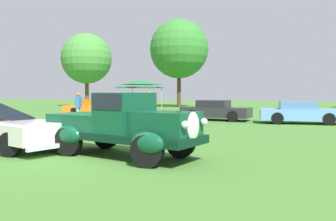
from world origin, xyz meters
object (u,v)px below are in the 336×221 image
(show_car_orange, at_px, (95,108))
(spectator_between_cars, at_px, (78,107))
(feature_pickup_truck, at_px, (123,124))
(spectator_near_truck, at_px, (105,114))
(show_car_charcoal, at_px, (215,110))
(neighbor_convertible, at_px, (14,130))
(canopy_tent_left_field, at_px, (140,83))
(show_car_skyblue, at_px, (300,113))

(show_car_orange, bearing_deg, spectator_between_cars, -68.66)
(feature_pickup_truck, xyz_separation_m, spectator_near_truck, (-2.17, 2.92, 0.05))
(show_car_charcoal, height_order, spectator_near_truck, spectator_near_truck)
(show_car_orange, height_order, show_car_charcoal, same)
(show_car_charcoal, bearing_deg, spectator_between_cars, -145.76)
(show_car_orange, height_order, spectator_near_truck, spectator_near_truck)
(feature_pickup_truck, xyz_separation_m, neighbor_convertible, (-3.71, 0.11, -0.29))
(neighbor_convertible, xyz_separation_m, canopy_tent_left_field, (-3.70, 18.19, 1.84))
(show_car_orange, distance_m, show_car_skyblue, 13.50)
(spectator_near_truck, bearing_deg, show_car_charcoal, 77.21)
(show_car_charcoal, distance_m, spectator_between_cars, 8.07)
(show_car_skyblue, height_order, spectator_between_cars, spectator_between_cars)
(neighbor_convertible, relative_size, show_car_orange, 1.06)
(show_car_orange, relative_size, spectator_between_cars, 2.64)
(feature_pickup_truck, distance_m, show_car_charcoal, 12.56)
(feature_pickup_truck, relative_size, show_car_skyblue, 1.07)
(spectator_between_cars, bearing_deg, show_car_orange, 111.34)
(show_car_skyblue, bearing_deg, canopy_tent_left_field, 152.01)
(neighbor_convertible, xyz_separation_m, show_car_charcoal, (3.73, 12.45, 0.02))
(feature_pickup_truck, xyz_separation_m, show_car_orange, (-8.64, 13.12, -0.27))
(neighbor_convertible, height_order, spectator_between_cars, spectator_between_cars)
(show_car_orange, distance_m, spectator_near_truck, 12.08)
(feature_pickup_truck, distance_m, neighbor_convertible, 3.72)
(show_car_orange, height_order, show_car_skyblue, same)
(feature_pickup_truck, relative_size, canopy_tent_left_field, 1.55)
(show_car_skyblue, relative_size, spectator_near_truck, 2.60)
(feature_pickup_truck, bearing_deg, spectator_near_truck, 126.70)
(feature_pickup_truck, relative_size, spectator_between_cars, 2.79)
(feature_pickup_truck, distance_m, show_car_skyblue, 12.76)
(feature_pickup_truck, distance_m, show_car_orange, 15.71)
(spectator_near_truck, height_order, canopy_tent_left_field, canopy_tent_left_field)
(show_car_orange, distance_m, show_car_charcoal, 8.67)
(spectator_between_cars, bearing_deg, canopy_tent_left_field, 94.24)
(neighbor_convertible, bearing_deg, canopy_tent_left_field, 101.50)
(feature_pickup_truck, bearing_deg, show_car_orange, 123.36)
(show_car_orange, relative_size, spectator_near_truck, 2.64)
(show_car_charcoal, bearing_deg, spectator_near_truck, -102.79)
(spectator_between_cars, bearing_deg, neighbor_convertible, -69.63)
(neighbor_convertible, bearing_deg, spectator_between_cars, 110.37)
(show_car_charcoal, bearing_deg, canopy_tent_left_field, 142.26)
(neighbor_convertible, bearing_deg, spectator_near_truck, 61.30)
(feature_pickup_truck, bearing_deg, show_car_skyblue, 67.88)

